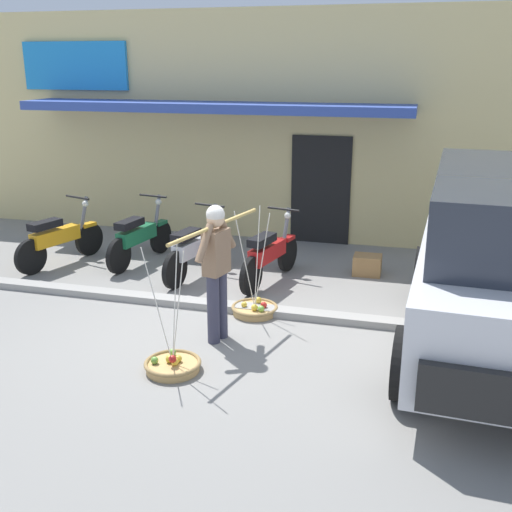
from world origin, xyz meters
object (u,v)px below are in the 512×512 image
at_px(fruit_vendor, 216,264).
at_px(fruit_basket_right_side, 173,364).
at_px(motorcycle_end_of_row, 269,255).
at_px(motorcycle_third_in_row, 195,249).
at_px(motorcycle_second_in_row, 139,237).
at_px(fruit_basket_left_side, 255,309).
at_px(wooden_crate, 367,265).
at_px(parked_truck, 508,258).
at_px(motorcycle_nearest_shop, 59,239).

relative_size(fruit_vendor, fruit_basket_right_side, 1.24).
height_order(fruit_vendor, motorcycle_end_of_row, fruit_vendor).
bearing_deg(fruit_basket_right_side, motorcycle_third_in_row, 105.80).
xyz_separation_m(fruit_basket_right_side, motorcycle_third_in_row, (-0.85, 3.00, 0.38)).
bearing_deg(motorcycle_third_in_row, motorcycle_second_in_row, 160.38).
relative_size(fruit_basket_left_side, wooden_crate, 3.30).
bearing_deg(parked_truck, fruit_basket_right_side, -156.56).
height_order(fruit_basket_right_side, parked_truck, parked_truck).
xyz_separation_m(fruit_basket_left_side, wooden_crate, (1.32, 2.03, 0.08)).
height_order(fruit_basket_right_side, motorcycle_nearest_shop, fruit_basket_right_side).
bearing_deg(fruit_basket_left_side, motorcycle_third_in_row, 137.15).
bearing_deg(motorcycle_end_of_row, fruit_basket_right_side, -96.47).
xyz_separation_m(motorcycle_nearest_shop, wooden_crate, (5.04, 0.84, -0.29)).
height_order(fruit_basket_left_side, fruit_basket_right_side, same).
xyz_separation_m(fruit_vendor, fruit_basket_right_side, (-0.23, -0.90, -0.90)).
height_order(fruit_vendor, motorcycle_third_in_row, fruit_vendor).
distance_m(fruit_basket_left_side, motorcycle_second_in_row, 2.98).
height_order(parked_truck, wooden_crate, parked_truck).
bearing_deg(fruit_basket_right_side, motorcycle_nearest_shop, 137.57).
bearing_deg(motorcycle_nearest_shop, fruit_basket_left_side, -17.75).
distance_m(parked_truck, wooden_crate, 3.05).
height_order(fruit_vendor, motorcycle_second_in_row, fruit_vendor).
bearing_deg(wooden_crate, motorcycle_nearest_shop, -170.51).
xyz_separation_m(fruit_basket_left_side, motorcycle_third_in_row, (-1.31, 1.21, 0.38)).
bearing_deg(fruit_basket_right_side, motorcycle_second_in_row, 120.44).
bearing_deg(wooden_crate, parked_truck, -52.68).
bearing_deg(fruit_vendor, parked_truck, 10.85).
bearing_deg(fruit_vendor, fruit_basket_right_side, -104.25).
xyz_separation_m(motorcycle_second_in_row, motorcycle_third_in_row, (1.16, -0.41, 0.00)).
bearing_deg(fruit_basket_left_side, fruit_basket_right_side, -104.26).
bearing_deg(parked_truck, motorcycle_second_in_row, 161.16).
bearing_deg(motorcycle_third_in_row, fruit_basket_right_side, -74.20).
bearing_deg(parked_truck, motorcycle_nearest_shop, 167.91).
height_order(fruit_basket_right_side, motorcycle_end_of_row, fruit_basket_right_side).
height_order(fruit_basket_left_side, wooden_crate, fruit_basket_left_side).
relative_size(fruit_basket_left_side, motorcycle_end_of_row, 0.81).
distance_m(fruit_basket_left_side, wooden_crate, 2.43).
xyz_separation_m(fruit_vendor, motorcycle_second_in_row, (-2.24, 2.52, -0.53)).
height_order(motorcycle_second_in_row, parked_truck, parked_truck).
relative_size(fruit_basket_left_side, fruit_basket_right_side, 1.00).
height_order(motorcycle_third_in_row, wooden_crate, motorcycle_third_in_row).
xyz_separation_m(motorcycle_nearest_shop, parked_truck, (6.79, -1.46, 0.68)).
bearing_deg(motorcycle_end_of_row, motorcycle_nearest_shop, -179.04).
height_order(fruit_vendor, motorcycle_nearest_shop, fruit_vendor).
relative_size(motorcycle_third_in_row, motorcycle_end_of_row, 1.01).
distance_m(fruit_basket_right_side, wooden_crate, 4.22).
bearing_deg(wooden_crate, motorcycle_third_in_row, -162.61).
bearing_deg(motorcycle_nearest_shop, motorcycle_end_of_row, 0.96).
height_order(motorcycle_second_in_row, motorcycle_end_of_row, same).
xyz_separation_m(fruit_basket_left_side, motorcycle_second_in_row, (-2.46, 1.62, 0.38)).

